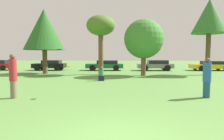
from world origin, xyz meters
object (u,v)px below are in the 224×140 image
object	(u,v)px
person_catcher	(207,78)
parked_car_yellow	(211,65)
tree_2	(144,39)
tree_0	(44,30)
parked_car_green	(105,65)
tree_1	(101,27)
tree_3	(209,17)
frisbee	(68,67)
parked_car_grey	(156,65)
person_thrower	(13,76)
parked_car_black	(50,65)
bystander_sitting	(101,75)

from	to	relation	value
person_catcher	parked_car_yellow	xyz separation A→B (m)	(7.07, 15.42, -0.27)
parked_car_yellow	tree_2	bearing A→B (deg)	33.90
person_catcher	tree_0	xyz separation A→B (m)	(-11.32, 10.59, 3.46)
parked_car_green	tree_1	bearing A→B (deg)	87.72
tree_0	parked_car_yellow	size ratio (longest dim) A/B	1.37
tree_1	tree_3	world-z (taller)	tree_3
frisbee	tree_0	xyz separation A→B (m)	(-5.25, 10.70, 2.99)
parked_car_green	tree_2	bearing A→B (deg)	122.12
person_catcher	parked_car_green	xyz separation A→B (m)	(-5.64, 15.01, -0.22)
tree_2	tree_3	world-z (taller)	tree_3
person_catcher	parked_car_grey	world-z (taller)	person_catcher
tree_2	parked_car_yellow	world-z (taller)	tree_2
tree_0	parked_car_green	distance (m)	8.09
frisbee	tree_3	size ratio (longest dim) A/B	0.04
person_thrower	parked_car_green	distance (m)	15.75
tree_0	parked_car_grey	distance (m)	13.09
parked_car_grey	parked_car_yellow	distance (m)	6.67
person_catcher	tree_2	distance (m)	9.61
person_catcher	tree_3	xyz separation A→B (m)	(4.38, 10.15, 4.47)
person_thrower	parked_car_grey	size ratio (longest dim) A/B	0.45
parked_car_yellow	person_thrower	bearing A→B (deg)	44.23
frisbee	parked_car_green	distance (m)	15.14
tree_1	parked_car_black	size ratio (longest dim) A/B	1.45
parked_car_black	parked_car_green	distance (m)	6.76
tree_0	parked_car_green	world-z (taller)	tree_0
parked_car_green	parked_car_grey	distance (m)	6.05
tree_2	tree_1	bearing A→B (deg)	164.37
tree_0	parked_car_grey	world-z (taller)	tree_0
tree_0	parked_car_black	bearing A→B (deg)	104.02
parked_car_green	person_catcher	bearing A→B (deg)	108.97
tree_0	parked_car_black	world-z (taller)	tree_0
frisbee	parked_car_black	size ratio (longest dim) A/B	0.06
frisbee	tree_3	world-z (taller)	tree_3
parked_car_black	tree_1	bearing A→B (deg)	143.65
tree_0	frisbee	bearing A→B (deg)	-63.87
person_catcher	tree_0	size ratio (longest dim) A/B	0.27
bystander_sitting	parked_car_grey	bearing A→B (deg)	59.82
tree_0	tree_3	bearing A→B (deg)	-1.61
bystander_sitting	parked_car_black	bearing A→B (deg)	127.52
frisbee	parked_car_black	xyz separation A→B (m)	(-6.33, 15.02, -0.69)
parked_car_black	parked_car_green	xyz separation A→B (m)	(6.76, 0.10, -0.01)
person_thrower	tree_3	xyz separation A→B (m)	(12.77, 10.64, 4.37)
person_thrower	bystander_sitting	size ratio (longest dim) A/B	1.89
person_thrower	frisbee	size ratio (longest dim) A/B	7.58
parked_car_grey	person_catcher	bearing A→B (deg)	86.84
parked_car_grey	parked_car_green	bearing A→B (deg)	-0.94
tree_3	tree_1	bearing A→B (deg)	179.37
parked_car_black	parked_car_grey	distance (m)	12.81
parked_car_grey	parked_car_yellow	size ratio (longest dim) A/B	0.91
frisbee	parked_car_black	bearing A→B (deg)	112.84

